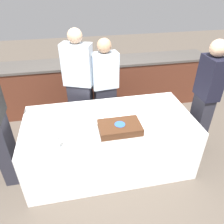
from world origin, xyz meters
TOP-DOWN VIEW (x-y plane):
  - ground_plane at (0.00, 0.00)m, footprint 14.00×14.00m
  - back_counter at (0.00, 1.59)m, footprint 4.40×0.58m
  - dining_table at (0.00, 0.00)m, footprint 2.10×1.03m
  - cake at (0.08, -0.25)m, footprint 0.52×0.35m
  - plate_stack at (-0.14, 0.06)m, footprint 0.23×0.23m
  - wine_glass at (-0.60, -0.41)m, footprint 0.07×0.07m
  - side_plate_near_cake at (0.12, 0.05)m, footprint 0.20×0.20m
  - person_cutting_cake at (0.08, 0.73)m, footprint 0.40×0.24m
  - person_seated_right at (1.27, 0.00)m, footprint 0.20×0.32m
  - person_standing_back at (-0.30, 0.73)m, footprint 0.45×0.34m

SIDE VIEW (x-z plane):
  - ground_plane at x=0.00m, z-range 0.00..0.00m
  - dining_table at x=0.00m, z-range 0.00..0.75m
  - back_counter at x=0.00m, z-range 0.00..0.92m
  - side_plate_near_cake at x=0.12m, z-range 0.75..0.75m
  - plate_stack at x=-0.14m, z-range 0.75..0.78m
  - cake at x=0.08m, z-range 0.75..0.84m
  - person_cutting_cake at x=0.08m, z-range 0.03..1.57m
  - wine_glass at x=-0.60m, z-range 0.77..0.93m
  - person_seated_right at x=1.27m, z-range 0.04..1.70m
  - person_standing_back at x=-0.30m, z-range 0.03..1.72m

